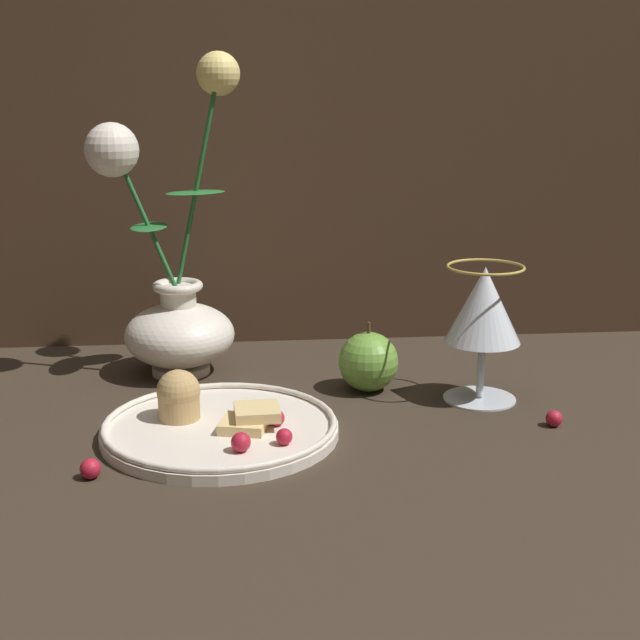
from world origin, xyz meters
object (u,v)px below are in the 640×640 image
at_px(wine_glass, 484,311).
at_px(plate_with_pastries, 217,423).
at_px(vase, 174,293).
at_px(apple_beside_vase, 368,362).

bearing_deg(wine_glass, plate_with_pastries, -165.22).
distance_m(vase, plate_with_pastries, 0.22).
height_order(vase, wine_glass, vase).
bearing_deg(wine_glass, vase, 160.03).
height_order(wine_glass, apple_beside_vase, wine_glass).
bearing_deg(vase, apple_beside_vase, -20.28).
relative_size(vase, apple_beside_vase, 4.66).
height_order(vase, plate_with_pastries, vase).
bearing_deg(apple_beside_vase, plate_with_pastries, -145.22).
distance_m(wine_glass, apple_beside_vase, 0.14).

